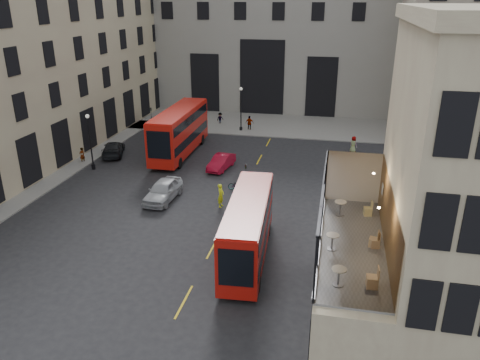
% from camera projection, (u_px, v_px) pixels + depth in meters
% --- Properties ---
extents(ground, '(140.00, 140.00, 0.00)m').
position_uv_depth(ground, '(220.00, 307.00, 24.93)').
color(ground, black).
rests_on(ground, ground).
extents(host_building_main, '(7.26, 11.40, 15.10)m').
position_uv_depth(host_building_main, '(441.00, 187.00, 20.13)').
color(host_building_main, '#C5BA93').
rests_on(host_building_main, ground).
extents(host_frontage, '(3.00, 11.00, 4.50)m').
position_uv_depth(host_frontage, '(348.00, 286.00, 22.84)').
color(host_frontage, '#C5BA93').
rests_on(host_frontage, ground).
extents(cafe_floor, '(3.00, 10.00, 0.10)m').
position_uv_depth(cafe_floor, '(352.00, 244.00, 21.99)').
color(cafe_floor, slate).
rests_on(cafe_floor, host_frontage).
extents(gateway, '(35.00, 10.60, 18.00)m').
position_uv_depth(gateway, '(268.00, 41.00, 66.05)').
color(gateway, gray).
rests_on(gateway, ground).
extents(building_right, '(16.60, 18.60, 20.00)m').
position_uv_depth(building_right, '(473.00, 42.00, 53.56)').
color(building_right, gray).
rests_on(building_right, ground).
extents(pavement_far, '(40.00, 12.00, 0.12)m').
position_uv_depth(pavement_far, '(247.00, 122.00, 60.61)').
color(pavement_far, slate).
rests_on(pavement_far, ground).
extents(pavement_left, '(8.00, 48.00, 0.12)m').
position_uv_depth(pavement_left, '(6.00, 188.00, 40.06)').
color(pavement_left, slate).
rests_on(pavement_left, ground).
extents(traffic_light_near, '(0.16, 0.20, 3.80)m').
position_uv_depth(traffic_light_near, '(246.00, 181.00, 35.13)').
color(traffic_light_near, black).
rests_on(traffic_light_near, ground).
extents(traffic_light_far, '(0.16, 0.20, 3.80)m').
position_uv_depth(traffic_light_far, '(151.00, 120.00, 52.38)').
color(traffic_light_far, black).
rests_on(traffic_light_far, ground).
extents(street_lamp_a, '(0.36, 0.36, 5.33)m').
position_uv_depth(street_lamp_a, '(91.00, 145.00, 43.69)').
color(street_lamp_a, black).
rests_on(street_lamp_a, ground).
extents(street_lamp_b, '(0.36, 0.36, 5.33)m').
position_uv_depth(street_lamp_b, '(241.00, 112.00, 56.11)').
color(street_lamp_b, black).
rests_on(street_lamp_b, ground).
extents(bus_near, '(2.93, 10.07, 3.97)m').
position_uv_depth(bus_near, '(248.00, 226.00, 28.76)').
color(bus_near, '#A8110B').
rests_on(bus_near, ground).
extents(bus_far, '(2.85, 11.88, 4.73)m').
position_uv_depth(bus_far, '(179.00, 129.00, 47.77)').
color(bus_far, red).
rests_on(bus_far, ground).
extents(car_a, '(2.16, 4.89, 1.64)m').
position_uv_depth(car_a, '(163.00, 190.00, 37.61)').
color(car_a, '#A4A7AC').
rests_on(car_a, ground).
extents(car_b, '(2.05, 4.27, 1.35)m').
position_uv_depth(car_b, '(221.00, 162.00, 44.39)').
color(car_b, maroon).
rests_on(car_b, ground).
extents(car_c, '(3.47, 5.20, 1.40)m').
position_uv_depth(car_c, '(113.00, 149.00, 48.20)').
color(car_c, black).
rests_on(car_c, ground).
extents(bicycle, '(1.70, 0.79, 0.86)m').
position_uv_depth(bicycle, '(238.00, 185.00, 39.72)').
color(bicycle, gray).
rests_on(bicycle, ground).
extents(cyclist, '(0.55, 0.75, 1.89)m').
position_uv_depth(cyclist, '(221.00, 195.00, 36.35)').
color(cyclist, yellow).
rests_on(cyclist, ground).
extents(pedestrian_a, '(0.88, 0.72, 1.70)m').
position_uv_depth(pedestrian_a, '(154.00, 135.00, 52.38)').
color(pedestrian_a, gray).
rests_on(pedestrian_a, ground).
extents(pedestrian_b, '(1.05, 1.12, 1.52)m').
position_uv_depth(pedestrian_b, '(220.00, 119.00, 59.65)').
color(pedestrian_b, gray).
rests_on(pedestrian_b, ground).
extents(pedestrian_c, '(1.05, 0.44, 1.80)m').
position_uv_depth(pedestrian_c, '(250.00, 123.00, 56.95)').
color(pedestrian_c, gray).
rests_on(pedestrian_c, ground).
extents(pedestrian_d, '(1.00, 0.94, 1.72)m').
position_uv_depth(pedestrian_d, '(353.00, 144.00, 49.06)').
color(pedestrian_d, gray).
rests_on(pedestrian_d, ground).
extents(pedestrian_e, '(0.56, 0.67, 1.56)m').
position_uv_depth(pedestrian_e, '(82.00, 155.00, 45.98)').
color(pedestrian_e, gray).
rests_on(pedestrian_e, ground).
extents(cafe_table_near, '(0.61, 0.61, 0.76)m').
position_uv_depth(cafe_table_near, '(339.00, 274.00, 18.65)').
color(cafe_table_near, beige).
rests_on(cafe_table_near, cafe_floor).
extents(cafe_table_mid, '(0.60, 0.60, 0.75)m').
position_uv_depth(cafe_table_mid, '(332.00, 240.00, 21.31)').
color(cafe_table_mid, beige).
rests_on(cafe_table_mid, cafe_floor).
extents(cafe_table_far, '(0.62, 0.62, 0.78)m').
position_uv_depth(cafe_table_far, '(340.00, 206.00, 24.64)').
color(cafe_table_far, silver).
rests_on(cafe_table_far, cafe_floor).
extents(cafe_chair_a, '(0.48, 0.48, 0.91)m').
position_uv_depth(cafe_chair_a, '(372.00, 281.00, 18.60)').
color(cafe_chair_a, '#D8AF7D').
rests_on(cafe_chair_a, cafe_floor).
extents(cafe_chair_b, '(0.47, 0.47, 0.80)m').
position_uv_depth(cafe_chair_b, '(374.00, 242.00, 21.64)').
color(cafe_chair_b, tan).
rests_on(cafe_chair_b, cafe_floor).
extents(cafe_chair_c, '(0.47, 0.47, 0.81)m').
position_uv_depth(cafe_chair_c, '(375.00, 242.00, 21.57)').
color(cafe_chair_c, tan).
rests_on(cafe_chair_c, cafe_floor).
extents(cafe_chair_d, '(0.46, 0.46, 0.81)m').
position_uv_depth(cafe_chair_d, '(368.00, 211.00, 24.71)').
color(cafe_chair_d, '#D6C27B').
rests_on(cafe_chair_d, cafe_floor).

